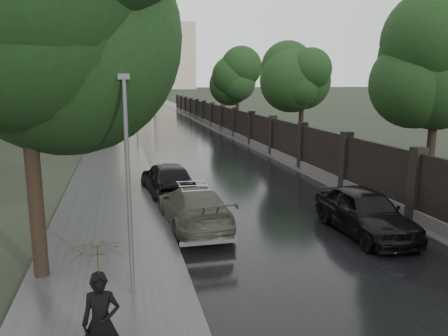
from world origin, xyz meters
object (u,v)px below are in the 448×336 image
tree_right_c (238,82)px  lamp_post (128,187)px  pedestrian_umbrella (98,269)px  tree_left_far (87,78)px  car_right_near (365,211)px  tree_left_near (20,15)px  traffic_light (137,117)px  volga_sedan (194,207)px  tree_right_a (437,82)px  tree_right_b (302,82)px  hatchback_left (167,178)px

tree_right_c → lamp_post: bearing=-108.5°
pedestrian_umbrella → tree_left_far: bearing=102.1°
tree_right_c → car_right_near: (-5.33, -35.75, -4.18)m
tree_left_near → traffic_light: size_ratio=2.29×
tree_left_far → volga_sedan: (4.84, -23.62, -4.55)m
tree_left_far → tree_right_a: tree_left_far is taller
tree_left_near → tree_right_c: tree_left_near is taller
tree_right_a → tree_right_c: (0.00, 32.00, 0.00)m
traffic_light → tree_right_a: bearing=-55.2°
tree_left_far → volga_sedan: bearing=-78.4°
tree_left_near → tree_right_c: 39.99m
tree_right_b → traffic_light: size_ratio=1.75×
tree_right_b → hatchback_left: tree_right_b is taller
lamp_post → tree_right_b: bearing=57.8°
car_right_near → traffic_light: bearing=106.8°
volga_sedan → pedestrian_umbrella: size_ratio=1.75×
tree_right_c → pedestrian_umbrella: (-13.46, -41.18, -2.98)m
tree_right_a → lamp_post: 14.62m
car_right_near → tree_left_far: bearing=111.1°
volga_sedan → hatchback_left: (-0.44, 4.40, 0.07)m
lamp_post → car_right_near: 8.28m
tree_right_b → tree_left_far: bearing=152.7°
tree_right_a → tree_left_far: bearing=125.2°
tree_right_c → car_right_near: size_ratio=1.56×
pedestrian_umbrella → tree_right_a: bearing=42.7°
car_right_near → lamp_post: bearing=-160.5°
lamp_post → car_right_near: lamp_post is taller
tree_left_near → tree_left_far: (-0.40, 27.00, -1.18)m
tree_right_b → tree_right_a: bearing=-90.0°
hatchback_left → pedestrian_umbrella: size_ratio=1.65×
lamp_post → hatchback_left: 9.64m
tree_left_near → tree_right_a: size_ratio=1.31×
tree_right_b → lamp_post: bearing=-122.2°
tree_left_near → pedestrian_umbrella: (1.64, -4.18, -4.45)m
tree_left_far → car_right_near: (10.17, -25.75, -4.47)m
tree_right_c → pedestrian_umbrella: 43.43m
tree_right_a → traffic_light: size_ratio=1.75×
lamp_post → volga_sedan: bearing=65.4°
tree_left_near → tree_right_a: tree_left_near is taller
tree_right_b → pedestrian_umbrella: bearing=-120.2°
hatchback_left → car_right_near: size_ratio=1.00×
tree_right_b → hatchback_left: (-11.10, -11.22, -4.18)m
volga_sedan → tree_right_c: bearing=-111.9°
tree_right_a → pedestrian_umbrella: 16.56m
hatchback_left → tree_right_b: bearing=-141.2°
tree_left_far → tree_right_c: 18.45m
tree_right_a → hatchback_left: (-11.10, 2.78, -4.18)m
lamp_post → traffic_light: size_ratio=1.28×
tree_left_far → tree_right_c: tree_left_far is taller
tree_left_near → tree_right_a: bearing=18.3°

